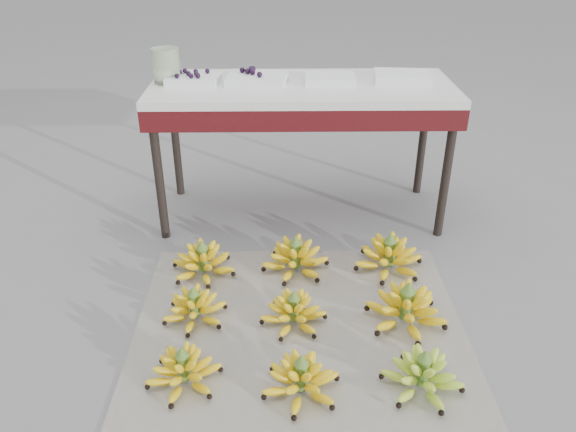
{
  "coord_description": "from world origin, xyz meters",
  "views": [
    {
      "loc": [
        -0.12,
        -1.65,
        1.41
      ],
      "look_at": [
        -0.09,
        0.41,
        0.27
      ],
      "focal_mm": 35.0,
      "sensor_mm": 36.0,
      "label": 1
    }
  ],
  "objects_px": {
    "bunch_mid_center": "(294,312)",
    "newspaper_mat": "(299,325)",
    "tray_right": "(330,79)",
    "bunch_back_left": "(203,262)",
    "bunch_front_left": "(184,370)",
    "bunch_front_right": "(422,375)",
    "tray_far_left": "(193,79)",
    "bunch_mid_left": "(195,308)",
    "tray_far_right": "(402,77)",
    "bunch_front_center": "(301,379)",
    "vendor_table": "(302,100)",
    "bunch_back_right": "(389,257)",
    "tray_left": "(257,79)",
    "glass_jar": "(166,66)",
    "bunch_back_center": "(295,258)",
    "bunch_mid_right": "(406,309)"
  },
  "relations": [
    {
      "from": "bunch_mid_left",
      "to": "vendor_table",
      "type": "relative_size",
      "value": 0.21
    },
    {
      "from": "tray_far_left",
      "to": "tray_right",
      "type": "distance_m",
      "value": 0.64
    },
    {
      "from": "bunch_back_left",
      "to": "bunch_front_right",
      "type": "bearing_deg",
      "value": -15.98
    },
    {
      "from": "bunch_front_right",
      "to": "vendor_table",
      "type": "xyz_separation_m",
      "value": [
        -0.36,
        1.25,
        0.55
      ]
    },
    {
      "from": "bunch_front_center",
      "to": "vendor_table",
      "type": "height_order",
      "value": "vendor_table"
    },
    {
      "from": "tray_far_left",
      "to": "bunch_back_left",
      "type": "bearing_deg",
      "value": -83.31
    },
    {
      "from": "bunch_mid_center",
      "to": "newspaper_mat",
      "type": "bearing_deg",
      "value": -7.22
    },
    {
      "from": "bunch_front_left",
      "to": "bunch_back_left",
      "type": "relative_size",
      "value": 0.72
    },
    {
      "from": "bunch_mid_right",
      "to": "bunch_back_right",
      "type": "distance_m",
      "value": 0.37
    },
    {
      "from": "bunch_front_right",
      "to": "bunch_mid_center",
      "type": "height_order",
      "value": "bunch_front_right"
    },
    {
      "from": "tray_far_left",
      "to": "tray_far_right",
      "type": "xyz_separation_m",
      "value": [
        0.99,
        0.03,
        -0.0
      ]
    },
    {
      "from": "bunch_front_left",
      "to": "bunch_back_right",
      "type": "bearing_deg",
      "value": 36.48
    },
    {
      "from": "bunch_front_center",
      "to": "bunch_back_right",
      "type": "xyz_separation_m",
      "value": [
        0.41,
        0.72,
        0.01
      ]
    },
    {
      "from": "bunch_mid_center",
      "to": "tray_right",
      "type": "xyz_separation_m",
      "value": [
        0.19,
        0.92,
        0.65
      ]
    },
    {
      "from": "tray_right",
      "to": "bunch_back_left",
      "type": "bearing_deg",
      "value": -134.69
    },
    {
      "from": "tray_far_left",
      "to": "tray_right",
      "type": "relative_size",
      "value": 1.06
    },
    {
      "from": "bunch_front_left",
      "to": "tray_left",
      "type": "xyz_separation_m",
      "value": [
        0.22,
        1.22,
        0.65
      ]
    },
    {
      "from": "newspaper_mat",
      "to": "tray_far_left",
      "type": "relative_size",
      "value": 4.95
    },
    {
      "from": "newspaper_mat",
      "to": "glass_jar",
      "type": "bearing_deg",
      "value": 122.13
    },
    {
      "from": "bunch_mid_center",
      "to": "tray_left",
      "type": "distance_m",
      "value": 1.14
    },
    {
      "from": "tray_right",
      "to": "glass_jar",
      "type": "height_order",
      "value": "glass_jar"
    },
    {
      "from": "bunch_front_right",
      "to": "vendor_table",
      "type": "distance_m",
      "value": 1.41
    },
    {
      "from": "bunch_mid_center",
      "to": "tray_far_right",
      "type": "xyz_separation_m",
      "value": [
        0.54,
        0.95,
        0.65
      ]
    },
    {
      "from": "bunch_back_center",
      "to": "bunch_back_right",
      "type": "height_order",
      "value": "bunch_back_right"
    },
    {
      "from": "glass_jar",
      "to": "bunch_back_center",
      "type": "bearing_deg",
      "value": -44.47
    },
    {
      "from": "vendor_table",
      "to": "bunch_front_center",
      "type": "bearing_deg",
      "value": -91.91
    },
    {
      "from": "tray_far_left",
      "to": "tray_far_right",
      "type": "bearing_deg",
      "value": 1.59
    },
    {
      "from": "bunch_mid_left",
      "to": "tray_far_right",
      "type": "height_order",
      "value": "tray_far_right"
    },
    {
      "from": "bunch_front_right",
      "to": "tray_far_left",
      "type": "bearing_deg",
      "value": 105.66
    },
    {
      "from": "bunch_mid_center",
      "to": "glass_jar",
      "type": "xyz_separation_m",
      "value": [
        -0.58,
        0.95,
        0.71
      ]
    },
    {
      "from": "tray_left",
      "to": "newspaper_mat",
      "type": "bearing_deg",
      "value": -79.18
    },
    {
      "from": "bunch_front_left",
      "to": "tray_far_left",
      "type": "height_order",
      "value": "tray_far_left"
    },
    {
      "from": "bunch_back_center",
      "to": "bunch_back_right",
      "type": "distance_m",
      "value": 0.41
    },
    {
      "from": "vendor_table",
      "to": "glass_jar",
      "type": "xyz_separation_m",
      "value": [
        -0.64,
        0.04,
        0.16
      ]
    },
    {
      "from": "bunch_front_left",
      "to": "bunch_front_center",
      "type": "distance_m",
      "value": 0.39
    },
    {
      "from": "newspaper_mat",
      "to": "tray_far_left",
      "type": "height_order",
      "value": "tray_far_left"
    },
    {
      "from": "bunch_back_right",
      "to": "vendor_table",
      "type": "height_order",
      "value": "vendor_table"
    },
    {
      "from": "bunch_mid_center",
      "to": "tray_right",
      "type": "relative_size",
      "value": 1.24
    },
    {
      "from": "bunch_front_center",
      "to": "bunch_front_right",
      "type": "xyz_separation_m",
      "value": [
        0.4,
        0.01,
        0.0
      ]
    },
    {
      "from": "glass_jar",
      "to": "bunch_mid_center",
      "type": "bearing_deg",
      "value": -58.62
    },
    {
      "from": "bunch_mid_center",
      "to": "tray_far_left",
      "type": "relative_size",
      "value": 1.18
    },
    {
      "from": "bunch_back_center",
      "to": "glass_jar",
      "type": "relative_size",
      "value": 1.99
    },
    {
      "from": "bunch_front_center",
      "to": "vendor_table",
      "type": "relative_size",
      "value": 0.21
    },
    {
      "from": "bunch_back_right",
      "to": "vendor_table",
      "type": "xyz_separation_m",
      "value": [
        -0.37,
        0.54,
        0.54
      ]
    },
    {
      "from": "bunch_front_left",
      "to": "bunch_front_center",
      "type": "relative_size",
      "value": 0.89
    },
    {
      "from": "bunch_back_center",
      "to": "tray_far_left",
      "type": "bearing_deg",
      "value": 135.84
    },
    {
      "from": "bunch_front_left",
      "to": "bunch_back_left",
      "type": "height_order",
      "value": "bunch_back_left"
    },
    {
      "from": "bunch_front_left",
      "to": "bunch_mid_left",
      "type": "xyz_separation_m",
      "value": [
        -0.01,
        0.34,
        -0.0
      ]
    },
    {
      "from": "bunch_front_center",
      "to": "bunch_back_left",
      "type": "xyz_separation_m",
      "value": [
        -0.4,
        0.69,
        0.0
      ]
    },
    {
      "from": "bunch_front_right",
      "to": "bunch_back_left",
      "type": "xyz_separation_m",
      "value": [
        -0.8,
        0.68,
        0.0
      ]
    }
  ]
}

